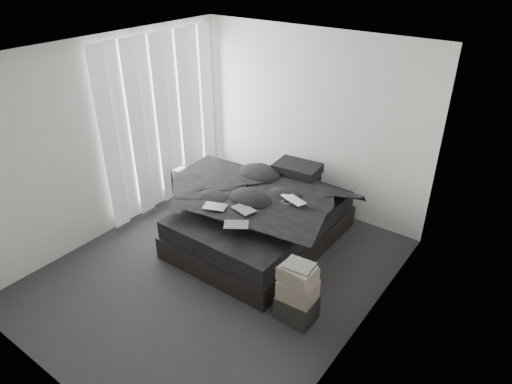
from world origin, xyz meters
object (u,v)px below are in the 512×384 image
Objects in this scene: laptop at (290,195)px; box_lower at (297,307)px; bed at (261,231)px; side_stand at (185,189)px.

laptop reaches higher than box_lower.
box_lower is (0.75, -1.00, -0.66)m from laptop.
laptop is (0.41, 0.05, 0.66)m from bed.
laptop is 0.56× the size of side_stand.
bed reaches higher than box_lower.
box_lower is at bearing -35.11° from laptop.
bed is at bearing -0.92° from side_stand.
side_stand is 1.60× the size of box_lower.
side_stand is at bearing 179.29° from bed.
bed is at bearing 140.52° from box_lower.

